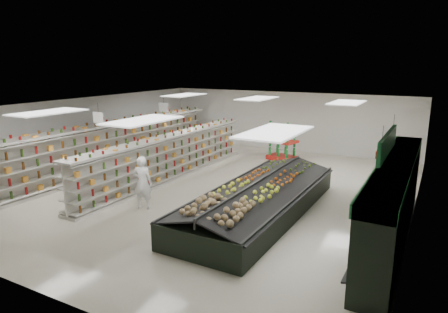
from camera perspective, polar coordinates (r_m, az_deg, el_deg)
The scene contains 16 objects.
floor at distance 15.53m, azimuth -1.47°, elevation -4.58°, with size 16.00×16.00×0.00m, color beige.
ceiling at distance 14.86m, azimuth -1.54°, elevation 7.25°, with size 14.00×16.00×0.02m, color white.
wall_back at distance 22.29m, azimuth 8.87°, elevation 5.00°, with size 14.00×0.02×3.20m, color white.
wall_front at distance 9.37m, azimuth -27.03°, elevation -8.01°, with size 14.00×0.02×3.20m, color white.
wall_left at distance 19.52m, azimuth -19.63°, elevation 3.20°, with size 0.02×16.00×3.20m, color white.
wall_right at distance 13.18m, azimuth 25.90°, elevation -1.97°, with size 0.02×16.00×3.20m, color white.
produce_wall_case at distance 11.86m, azimuth 23.06°, elevation -5.11°, with size 0.93×8.00×2.20m.
aisle_sign_near at distance 15.68m, azimuth -17.48°, elevation 5.31°, with size 0.52×0.06×0.75m.
aisle_sign_far at distance 18.66m, azimuth -8.63°, elevation 6.97°, with size 0.52×0.06×0.75m.
hortifruti_banner at distance 11.54m, azimuth 22.28°, elevation 1.72°, with size 0.12×3.20×0.95m.
gondola_left at distance 18.71m, azimuth -14.98°, elevation 1.23°, with size 1.39×12.56×2.17m.
gondola_center at distance 16.81m, azimuth -7.72°, elevation -0.31°, with size 1.01×10.62×1.84m.
produce_island at distance 12.94m, azimuth 5.05°, elevation -5.93°, with size 2.87×7.66×1.14m.
soda_endcap at distance 20.06m, azimuth 8.31°, elevation 1.95°, with size 1.57×1.25×1.78m.
shopper_main at distance 13.48m, azimuth -11.56°, elevation -3.67°, with size 0.65×0.43×1.79m, color silver.
shopper_background at distance 20.93m, azimuth -1.56°, elevation 2.58°, with size 0.85×0.52×1.74m, color tan.
Camera 1 is at (7.40, -12.79, 4.78)m, focal length 32.00 mm.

